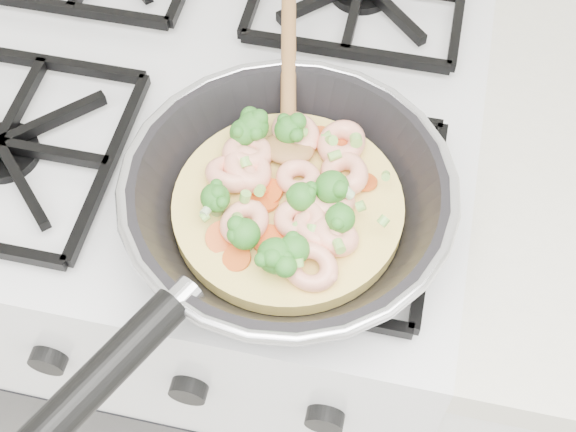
# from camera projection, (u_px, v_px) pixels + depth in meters

# --- Properties ---
(stove) EXTENTS (0.60, 0.60, 0.92)m
(stove) POSITION_uv_depth(u_px,v_px,m) (225.00, 272.00, 1.19)
(stove) COLOR silver
(stove) RESTS_ON ground
(skillet) EXTENTS (0.30, 0.62, 0.09)m
(skillet) POSITION_uv_depth(u_px,v_px,m) (284.00, 201.00, 0.67)
(skillet) COLOR black
(skillet) RESTS_ON stove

